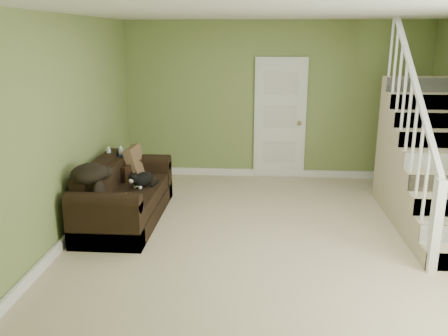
% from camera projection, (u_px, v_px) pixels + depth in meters
% --- Properties ---
extents(floor, '(5.00, 5.50, 0.01)m').
position_uv_depth(floor, '(278.00, 242.00, 5.61)').
color(floor, '#C3B08C').
rests_on(floor, ground).
extents(ceiling, '(5.00, 5.50, 0.01)m').
position_uv_depth(ceiling, '(286.00, 11.00, 4.90)').
color(ceiling, white).
rests_on(ceiling, wall_back).
extents(wall_back, '(5.00, 0.04, 2.60)m').
position_uv_depth(wall_back, '(274.00, 101.00, 7.89)').
color(wall_back, olive).
rests_on(wall_back, floor).
extents(wall_front, '(5.00, 0.04, 2.60)m').
position_uv_depth(wall_front, '(303.00, 235.00, 2.61)').
color(wall_front, olive).
rests_on(wall_front, floor).
extents(wall_left, '(0.04, 5.50, 2.60)m').
position_uv_depth(wall_left, '(62.00, 131.00, 5.43)').
color(wall_left, olive).
rests_on(wall_left, floor).
extents(baseboard_back, '(5.00, 0.04, 0.12)m').
position_uv_depth(baseboard_back, '(272.00, 173.00, 8.20)').
color(baseboard_back, white).
rests_on(baseboard_back, floor).
extents(baseboard_left, '(0.04, 5.50, 0.12)m').
position_uv_depth(baseboard_left, '(74.00, 231.00, 5.76)').
color(baseboard_left, white).
rests_on(baseboard_left, floor).
extents(door, '(0.86, 0.12, 2.02)m').
position_uv_depth(door, '(280.00, 119.00, 7.92)').
color(door, white).
rests_on(door, floor).
extents(staircase, '(1.00, 2.51, 2.82)m').
position_uv_depth(staircase, '(429.00, 171.00, 6.22)').
color(staircase, '#C3B08C').
rests_on(staircase, floor).
extents(sofa, '(0.86, 1.99, 0.79)m').
position_uv_depth(sofa, '(123.00, 198.00, 6.21)').
color(sofa, black).
rests_on(sofa, floor).
extents(side_table, '(0.63, 0.63, 0.87)m').
position_uv_depth(side_table, '(118.00, 183.00, 6.76)').
color(side_table, black).
rests_on(side_table, floor).
extents(cat, '(0.33, 0.54, 0.26)m').
position_uv_depth(cat, '(142.00, 180.00, 6.24)').
color(cat, black).
rests_on(cat, sofa).
extents(banana, '(0.07, 0.17, 0.05)m').
position_uv_depth(banana, '(126.00, 195.00, 5.86)').
color(banana, yellow).
rests_on(banana, sofa).
extents(throw_pillow, '(0.25, 0.49, 0.50)m').
position_uv_depth(throw_pillow, '(136.00, 163.00, 6.77)').
color(throw_pillow, '#432B1B').
rests_on(throw_pillow, sofa).
extents(throw_blanket, '(0.41, 0.53, 0.22)m').
position_uv_depth(throw_blanket, '(89.00, 173.00, 5.50)').
color(throw_blanket, black).
rests_on(throw_blanket, sofa).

